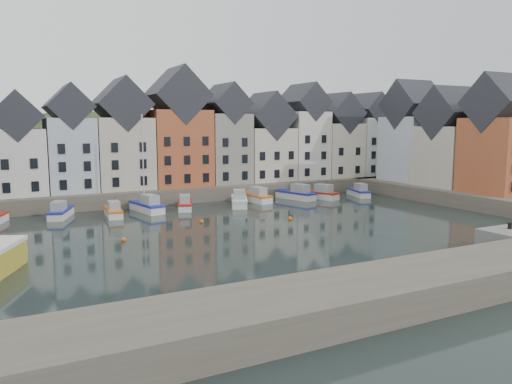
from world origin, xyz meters
TOP-DOWN VIEW (x-y plane):
  - ground at (0.00, 0.00)m, footprint 260.00×260.00m
  - far_quay at (0.00, 30.00)m, footprint 90.00×16.00m
  - right_quay at (37.00, 3.00)m, footprint 14.00×54.00m
  - near_wall at (-10.00, -22.00)m, footprint 50.00×6.00m
  - hillside at (0.02, 56.00)m, footprint 153.60×70.40m
  - far_terrace at (3.21, 28.00)m, footprint 72.37×8.16m
  - right_terrace at (36.00, 8.07)m, footprint 8.30×24.25m
  - mooring_buoys at (-4.00, 5.33)m, footprint 20.50×5.50m
  - boat_b at (-17.93, 19.00)m, footprint 3.82×6.27m
  - boat_c at (-12.11, 16.78)m, footprint 2.27×5.81m
  - boat_d at (-7.56, 18.02)m, footprint 3.22×6.89m
  - boat_e at (-2.55, 17.81)m, footprint 3.60×6.01m
  - boat_f at (5.00, 16.87)m, footprint 4.65×6.98m
  - boat_g at (8.60, 19.09)m, footprint 2.95×6.73m
  - boat_h at (15.33, 18.48)m, footprint 3.80×7.03m
  - boat_i at (18.76, 17.41)m, footprint 4.20×6.76m
  - boat_j at (25.82, 16.81)m, footprint 3.50×6.23m
  - mooring_bollard at (15.65, -16.50)m, footprint 0.48×0.48m

SIDE VIEW (x-z plane):
  - hillside at x=0.02m, z-range -49.96..14.04m
  - ground at x=0.00m, z-range 0.00..0.00m
  - mooring_buoys at x=-4.00m, z-range -0.10..0.40m
  - boat_c at x=-12.11m, z-range -0.44..1.74m
  - boat_e at x=-2.55m, z-range -0.45..1.76m
  - boat_j at x=25.82m, z-range -0.46..1.82m
  - boat_b at x=-17.93m, z-range -0.47..1.84m
  - boat_i at x=18.76m, z-range -0.50..1.98m
  - boat_g at x=8.60m, z-range -0.50..1.99m
  - boat_f at x=5.00m, z-range -0.52..2.06m
  - boat_h at x=15.33m, z-range -0.52..2.06m
  - boat_d at x=-7.56m, z-range -5.51..7.16m
  - far_quay at x=0.00m, z-range 0.00..2.00m
  - right_quay at x=37.00m, z-range 0.00..2.00m
  - near_wall at x=-10.00m, z-range 0.00..2.00m
  - mooring_bollard at x=15.65m, z-range 2.03..2.59m
  - far_terrace at x=3.21m, z-range -0.01..17.76m
  - right_terrace at x=36.00m, z-range 0.73..17.10m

